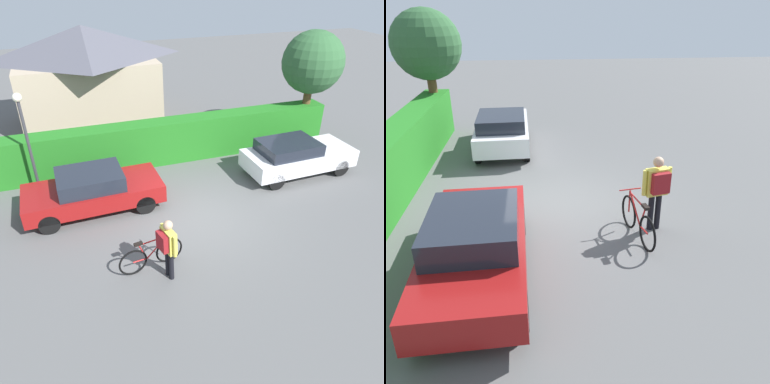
{
  "view_description": "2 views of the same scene",
  "coord_description": "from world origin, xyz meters",
  "views": [
    {
      "loc": [
        -3.3,
        -8.91,
        6.85
      ],
      "look_at": [
        -0.35,
        -0.46,
        1.31
      ],
      "focal_mm": 35.26,
      "sensor_mm": 36.0,
      "label": 1
    },
    {
      "loc": [
        -9.18,
        0.41,
        4.6
      ],
      "look_at": [
        -0.9,
        -0.46,
        0.7
      ],
      "focal_mm": 37.41,
      "sensor_mm": 36.0,
      "label": 2
    }
  ],
  "objects": [
    {
      "name": "ground_plane",
      "position": [
        0.0,
        0.0,
        0.0
      ],
      "size": [
        60.0,
        60.0,
        0.0
      ],
      "primitive_type": "plane",
      "color": "#595959"
    },
    {
      "name": "house_distant",
      "position": [
        -2.08,
        9.42,
        2.27
      ],
      "size": [
        6.39,
        4.71,
        4.44
      ],
      "color": "tan",
      "rests_on": "ground"
    },
    {
      "name": "person_rider",
      "position": [
        -1.55,
        -2.11,
        1.05
      ],
      "size": [
        0.43,
        0.67,
        1.72
      ],
      "color": "black",
      "rests_on": "ground"
    },
    {
      "name": "bicycle",
      "position": [
        -1.86,
        -1.64,
        0.41
      ],
      "size": [
        1.74,
        0.5,
        0.95
      ],
      "color": "black",
      "rests_on": "ground"
    },
    {
      "name": "parked_car_near",
      "position": [
        -2.92,
        1.6,
        0.7
      ],
      "size": [
        4.29,
        1.9,
        1.35
      ],
      "color": "maroon",
      "rests_on": "ground"
    },
    {
      "name": "street_lamp",
      "position": [
        -4.61,
        3.24,
        2.31
      ],
      "size": [
        0.28,
        0.28,
        3.48
      ],
      "color": "#38383D",
      "rests_on": "ground"
    },
    {
      "name": "hedge_row",
      "position": [
        0.0,
        4.2,
        0.83
      ],
      "size": [
        14.02,
        0.9,
        1.65
      ],
      "primitive_type": "cube",
      "color": "#21711E",
      "rests_on": "ground"
    },
    {
      "name": "tree_kerbside",
      "position": [
        6.42,
        4.21,
        3.3
      ],
      "size": [
        2.47,
        2.47,
        4.57
      ],
      "color": "brown",
      "rests_on": "ground"
    },
    {
      "name": "parked_car_far",
      "position": [
        4.41,
        1.6,
        0.71
      ],
      "size": [
        4.08,
        1.87,
        1.33
      ],
      "color": "silver",
      "rests_on": "ground"
    }
  ]
}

